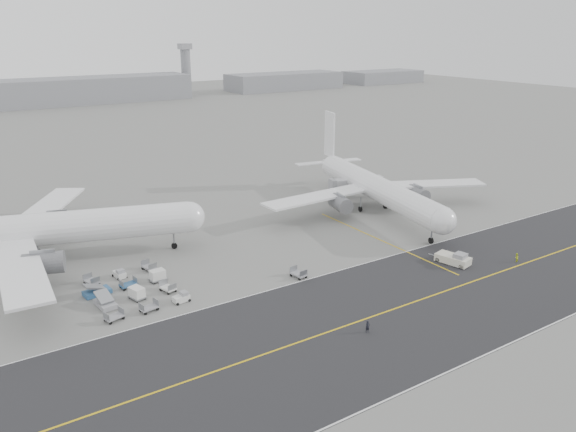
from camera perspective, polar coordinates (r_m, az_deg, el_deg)
ground at (r=93.99m, az=-2.33°, el=-6.98°), size 700.00×700.00×0.00m
taxiway at (r=83.55m, az=7.12°, el=-10.59°), size 220.00×59.00×0.03m
horizon_buildings at (r=343.44m, az=-20.80°, el=10.64°), size 520.00×28.00×28.00m
control_tower at (r=367.90m, az=-10.32°, el=14.53°), size 7.00×7.00×31.25m
airliner_a at (r=110.21m, az=-24.46°, el=-1.33°), size 59.84×58.65×21.30m
airliner_b at (r=130.94m, az=8.79°, el=2.93°), size 55.24×56.38×19.66m
pushback_tug at (r=105.86m, az=16.49°, el=-4.19°), size 4.26×8.06×2.27m
jet_bridge at (r=139.93m, az=7.06°, el=3.26°), size 14.87×5.94×5.55m
gse_cluster at (r=94.45m, az=-15.39°, el=-7.55°), size 21.31×24.75×2.08m
stray_dolly at (r=96.60m, az=1.07°, el=-6.23°), size 2.12×3.02×1.72m
ground_crew_a at (r=80.59m, az=8.09°, el=-11.07°), size 0.70×0.50×1.82m
ground_crew_b at (r=110.40m, az=22.18°, el=-3.94°), size 0.91×0.76×1.67m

